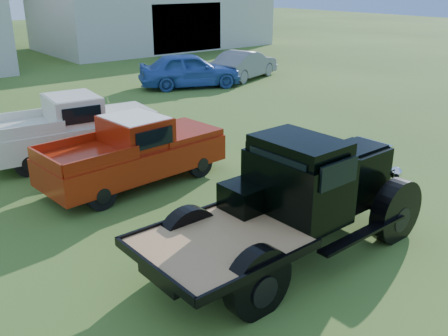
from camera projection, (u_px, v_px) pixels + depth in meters
ground at (253, 235)px, 10.08m from camera, size 120.00×120.00×0.00m
shed_right at (154, 11)px, 37.05m from camera, size 16.80×9.20×5.20m
vintage_flatbed at (293, 199)px, 9.00m from camera, size 5.74×2.39×2.25m
red_pickup at (133, 151)px, 12.33m from camera, size 4.92×2.23×1.74m
white_pickup at (71, 128)px, 14.13m from camera, size 5.01×2.35×1.78m
misc_car_blue at (190, 70)px, 23.57m from camera, size 5.15×3.61×1.63m
misc_car_grey at (245, 64)px, 25.62m from camera, size 4.63×2.85×1.44m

